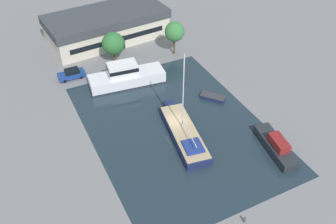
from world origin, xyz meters
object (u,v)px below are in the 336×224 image
quay_tree_near_building (113,44)px  quay_tree_by_water (175,32)px  sailboat_moored (184,133)px  cabin_boat (276,146)px  small_dinghy (213,97)px  parked_car (72,74)px  motor_cruiser (126,76)px  warehouse_building (107,26)px

quay_tree_near_building → quay_tree_by_water: bearing=-9.3°
quay_tree_by_water → sailboat_moored: (-9.01, -20.26, -3.70)m
cabin_boat → small_dinghy: bearing=105.7°
parked_car → sailboat_moored: size_ratio=0.33×
quay_tree_by_water → parked_car: quay_tree_by_water is taller
parked_car → motor_cruiser: (7.40, -5.57, 0.60)m
cabin_boat → sailboat_moored: bearing=150.7°
motor_cruiser → small_dinghy: (10.35, -9.70, -1.10)m
quay_tree_by_water → parked_car: (-18.74, 0.52, -3.56)m
warehouse_building → small_dinghy: bearing=-77.4°
cabin_boat → parked_car: bearing=133.6°
warehouse_building → cabin_boat: bearing=-81.0°
parked_car → small_dinghy: parked_car is taller
parked_car → motor_cruiser: motor_cruiser is taller
quay_tree_near_building → warehouse_building: bearing=77.9°
small_dinghy → quay_tree_by_water: bearing=46.6°
warehouse_building → motor_cruiser: bearing=-103.5°
quay_tree_near_building → small_dinghy: size_ratio=1.50×
warehouse_building → motor_cruiser: warehouse_building is taller
parked_car → sailboat_moored: bearing=-154.0°
quay_tree_near_building → parked_car: quay_tree_near_building is taller
quay_tree_by_water → cabin_boat: quay_tree_by_water is taller
quay_tree_by_water → quay_tree_near_building: bearing=170.7°
warehouse_building → quay_tree_near_building: quay_tree_near_building is taller
quay_tree_by_water → cabin_boat: (0.44, -27.87, -3.57)m
quay_tree_by_water → sailboat_moored: 22.48m
quay_tree_by_water → parked_car: bearing=178.4°
motor_cruiser → quay_tree_by_water: bearing=-59.2°
quay_tree_by_water → motor_cruiser: bearing=-156.0°
sailboat_moored → parked_car: bearing=124.2°
motor_cruiser → parked_car: bearing=59.9°
small_dinghy → cabin_boat: bearing=-123.3°
sailboat_moored → motor_cruiser: (-2.33, 15.21, 0.75)m
small_dinghy → cabin_boat: size_ratio=0.46×
sailboat_moored → quay_tree_by_water: bearing=75.1°
sailboat_moored → motor_cruiser: size_ratio=1.08×
motor_cruiser → cabin_boat: bearing=-145.9°
small_dinghy → sailboat_moored: bearing=174.9°
quay_tree_by_water → small_dinghy: bearing=-93.8°
parked_car → cabin_boat: (19.19, -28.39, -0.01)m
parked_car → small_dinghy: size_ratio=1.14×
motor_cruiser → small_dinghy: motor_cruiser is taller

